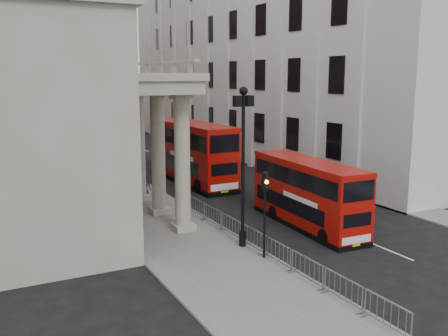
# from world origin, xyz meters

# --- Properties ---
(ground) EXTENTS (260.00, 260.00, 0.00)m
(ground) POSITION_xyz_m (0.00, 0.00, 0.00)
(ground) COLOR black
(ground) RESTS_ON ground
(sidewalk_west) EXTENTS (6.00, 140.00, 0.12)m
(sidewalk_west) POSITION_xyz_m (-3.00, 30.00, 0.06)
(sidewalk_west) COLOR slate
(sidewalk_west) RESTS_ON ground
(sidewalk_east) EXTENTS (3.00, 140.00, 0.12)m
(sidewalk_east) POSITION_xyz_m (13.50, 30.00, 0.06)
(sidewalk_east) COLOR slate
(sidewalk_east) RESTS_ON ground
(kerb) EXTENTS (0.20, 140.00, 0.14)m
(kerb) POSITION_xyz_m (-0.05, 30.00, 0.07)
(kerb) COLOR slate
(kerb) RESTS_ON ground
(portico_building) EXTENTS (9.00, 28.00, 12.00)m
(portico_building) POSITION_xyz_m (-10.50, 18.00, 6.00)
(portico_building) COLOR gray
(portico_building) RESTS_ON ground
(east_building) EXTENTS (8.00, 55.00, 25.00)m
(east_building) POSITION_xyz_m (16.00, 32.00, 12.50)
(east_building) COLOR silver
(east_building) RESTS_ON ground
(monument_column) EXTENTS (8.00, 8.00, 54.20)m
(monument_column) POSITION_xyz_m (6.00, 92.00, 15.98)
(monument_column) COLOR #60605E
(monument_column) RESTS_ON ground
(lamp_post_south) EXTENTS (1.05, 0.44, 8.32)m
(lamp_post_south) POSITION_xyz_m (-0.60, 4.00, 4.91)
(lamp_post_south) COLOR black
(lamp_post_south) RESTS_ON sidewalk_west
(lamp_post_mid) EXTENTS (1.05, 0.44, 8.32)m
(lamp_post_mid) POSITION_xyz_m (-0.60, 20.00, 4.91)
(lamp_post_mid) COLOR black
(lamp_post_mid) RESTS_ON sidewalk_west
(lamp_post_north) EXTENTS (1.05, 0.44, 8.32)m
(lamp_post_north) POSITION_xyz_m (-0.60, 36.00, 4.91)
(lamp_post_north) COLOR black
(lamp_post_north) RESTS_ON sidewalk_west
(traffic_light) EXTENTS (0.28, 0.33, 4.30)m
(traffic_light) POSITION_xyz_m (-0.50, 1.98, 3.11)
(traffic_light) COLOR black
(traffic_light) RESTS_ON sidewalk_west
(crowd_barriers) EXTENTS (0.50, 18.75, 1.10)m
(crowd_barriers) POSITION_xyz_m (-0.35, 2.23, 0.67)
(crowd_barriers) COLOR gray
(crowd_barriers) RESTS_ON sidewalk_west
(bus_near) EXTENTS (2.75, 9.44, 4.03)m
(bus_near) POSITION_xyz_m (4.74, 5.59, 2.10)
(bus_near) COLOR #A70D07
(bus_near) RESTS_ON ground
(bus_far) EXTENTS (3.13, 11.86, 5.09)m
(bus_far) POSITION_xyz_m (3.67, 20.42, 2.66)
(bus_far) COLOR #A00D07
(bus_far) RESTS_ON ground
(pedestrian_a) EXTENTS (0.76, 0.58, 1.85)m
(pedestrian_a) POSITION_xyz_m (-4.23, 12.44, 1.05)
(pedestrian_a) COLOR black
(pedestrian_a) RESTS_ON sidewalk_west
(pedestrian_b) EXTENTS (0.99, 0.80, 1.91)m
(pedestrian_b) POSITION_xyz_m (-5.14, 14.80, 1.07)
(pedestrian_b) COLOR black
(pedestrian_b) RESTS_ON sidewalk_west
(pedestrian_c) EXTENTS (1.05, 0.81, 1.92)m
(pedestrian_c) POSITION_xyz_m (-1.91, 16.28, 1.08)
(pedestrian_c) COLOR black
(pedestrian_c) RESTS_ON sidewalk_west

